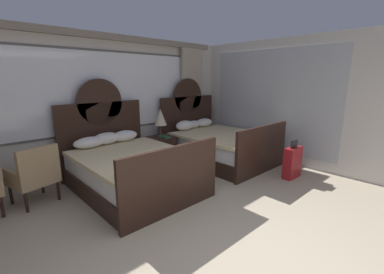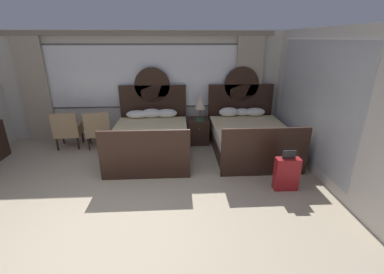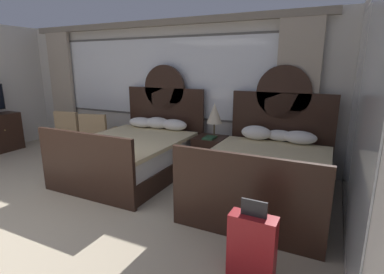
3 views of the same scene
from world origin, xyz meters
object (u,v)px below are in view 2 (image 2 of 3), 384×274
object	(u,v)px
bed_near_mirror	(249,136)
book_on_nightstand	(200,119)
table_lamp_on_nightstand	(200,102)
armchair_by_window_centre	(67,129)
nightstand_between_beds	(198,131)
bed_near_window	(151,138)
armchair_by_window_left	(98,129)
suitcase_on_floor	(287,174)

from	to	relation	value
bed_near_mirror	book_on_nightstand	xyz separation A→B (m)	(-1.09, 0.55, 0.26)
table_lamp_on_nightstand	book_on_nightstand	bearing A→B (deg)	-97.18
book_on_nightstand	armchair_by_window_centre	xyz separation A→B (m)	(-3.17, -0.06, -0.17)
table_lamp_on_nightstand	nightstand_between_beds	bearing A→B (deg)	-133.26
bed_near_window	armchair_by_window_left	world-z (taller)	bed_near_window
armchair_by_window_left	bed_near_mirror	bearing A→B (deg)	-7.93
nightstand_between_beds	suitcase_on_floor	size ratio (longest dim) A/B	0.85
bed_near_window	table_lamp_on_nightstand	distance (m)	1.52
table_lamp_on_nightstand	armchair_by_window_left	bearing A→B (deg)	-175.07
bed_near_mirror	nightstand_between_beds	xyz separation A→B (m)	(-1.12, 0.66, -0.07)
book_on_nightstand	table_lamp_on_nightstand	bearing A→B (deg)	82.82
bed_near_window	bed_near_mirror	world-z (taller)	same
bed_near_mirror	suitcase_on_floor	distance (m)	1.68
nightstand_between_beds	armchair_by_window_centre	distance (m)	3.15
bed_near_window	armchair_by_window_left	xyz separation A→B (m)	(-1.31, 0.49, 0.09)
nightstand_between_beds	book_on_nightstand	world-z (taller)	book_on_nightstand
nightstand_between_beds	table_lamp_on_nightstand	size ratio (longest dim) A/B	1.06
bed_near_window	nightstand_between_beds	size ratio (longest dim) A/B	3.54
nightstand_between_beds	book_on_nightstand	size ratio (longest dim) A/B	2.40
book_on_nightstand	suitcase_on_floor	size ratio (longest dim) A/B	0.35
book_on_nightstand	bed_near_mirror	bearing A→B (deg)	-26.81
bed_near_mirror	book_on_nightstand	world-z (taller)	bed_near_mirror
nightstand_between_beds	book_on_nightstand	bearing A→B (deg)	-73.16
nightstand_between_beds	book_on_nightstand	distance (m)	0.34
bed_near_mirror	table_lamp_on_nightstand	world-z (taller)	bed_near_mirror
table_lamp_on_nightstand	suitcase_on_floor	distance (m)	2.80
bed_near_window	armchair_by_window_left	size ratio (longest dim) A/B	2.46
nightstand_between_beds	armchair_by_window_left	distance (m)	2.45
bed_near_window	armchair_by_window_centre	distance (m)	2.08
bed_near_mirror	armchair_by_window_centre	distance (m)	4.30
bed_near_mirror	table_lamp_on_nightstand	size ratio (longest dim) A/B	3.75
bed_near_window	book_on_nightstand	xyz separation A→B (m)	(1.16, 0.55, 0.26)
bed_near_window	book_on_nightstand	size ratio (longest dim) A/B	8.52
armchair_by_window_centre	table_lamp_on_nightstand	bearing A→B (deg)	3.87
armchair_by_window_centre	armchair_by_window_left	bearing A→B (deg)	0.16
nightstand_between_beds	armchair_by_window_left	world-z (taller)	armchair_by_window_left
book_on_nightstand	armchair_by_window_left	size ratio (longest dim) A/B	0.29
table_lamp_on_nightstand	bed_near_window	bearing A→B (deg)	-149.01
bed_near_mirror	armchair_by_window_left	xyz separation A→B (m)	(-3.56, 0.50, 0.09)
nightstand_between_beds	armchair_by_window_centre	bearing A→B (deg)	-177.05
table_lamp_on_nightstand	armchair_by_window_centre	bearing A→B (deg)	-176.13
nightstand_between_beds	armchair_by_window_left	bearing A→B (deg)	-176.24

